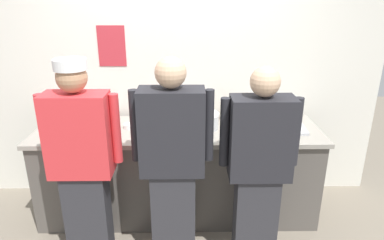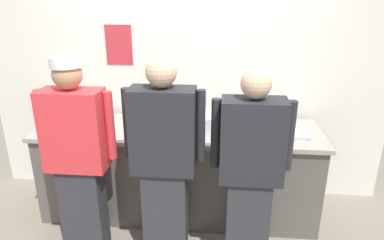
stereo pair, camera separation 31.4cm
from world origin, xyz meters
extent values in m
plane|color=slate|center=(0.00, 0.00, 0.00)|extent=(9.00, 9.00, 0.00)
cube|color=silver|center=(0.00, 0.89, 1.50)|extent=(4.17, 0.10, 2.99)
cube|color=#B72D38|center=(-0.65, 0.84, 1.61)|extent=(0.27, 0.01, 0.40)
cube|color=#56514C|center=(0.00, 0.39, 0.43)|extent=(2.61, 0.68, 0.86)
cube|color=gray|center=(0.00, 0.39, 0.88)|extent=(2.66, 0.74, 0.04)
cube|color=#2D2D33|center=(-0.71, -0.26, 0.40)|extent=(0.33, 0.20, 0.80)
cube|color=red|center=(-0.71, -0.26, 1.12)|extent=(0.47, 0.24, 0.63)
cylinder|color=red|center=(-0.98, -0.22, 1.15)|extent=(0.07, 0.07, 0.54)
cylinder|color=red|center=(-0.44, -0.22, 1.15)|extent=(0.07, 0.07, 0.54)
sphere|color=tan|center=(-0.71, -0.26, 1.55)|extent=(0.22, 0.22, 0.22)
cylinder|color=white|center=(-0.71, -0.26, 1.64)|extent=(0.23, 0.23, 0.08)
cube|color=#2D2D33|center=(-0.02, -0.27, 0.41)|extent=(0.34, 0.20, 0.82)
cube|color=#232328|center=(-0.02, -0.27, 1.14)|extent=(0.48, 0.24, 0.65)
cylinder|color=#232328|center=(-0.30, -0.23, 1.18)|extent=(0.07, 0.07, 0.55)
cylinder|color=#232328|center=(0.25, -0.23, 1.18)|extent=(0.07, 0.07, 0.55)
sphere|color=tan|center=(-0.02, -0.27, 1.58)|extent=(0.22, 0.22, 0.22)
cube|color=#2D2D33|center=(0.63, -0.30, 0.39)|extent=(0.33, 0.20, 0.79)
cube|color=#232328|center=(0.63, -0.30, 1.10)|extent=(0.46, 0.24, 0.62)
cylinder|color=#232328|center=(0.36, -0.26, 1.13)|extent=(0.07, 0.07, 0.53)
cylinder|color=#232328|center=(0.89, -0.26, 1.13)|extent=(0.07, 0.07, 0.53)
sphere|color=tan|center=(0.63, -0.30, 1.52)|extent=(0.21, 0.21, 0.21)
cylinder|color=white|center=(-0.21, 0.23, 0.91)|extent=(0.20, 0.20, 0.01)
cylinder|color=white|center=(-0.21, 0.23, 0.92)|extent=(0.20, 0.20, 0.01)
cylinder|color=white|center=(-0.21, 0.23, 0.93)|extent=(0.20, 0.20, 0.01)
cylinder|color=white|center=(-0.21, 0.23, 0.94)|extent=(0.20, 0.20, 0.01)
cylinder|color=white|center=(-0.21, 0.23, 0.96)|extent=(0.20, 0.20, 0.01)
cylinder|color=white|center=(-0.21, 0.23, 0.97)|extent=(0.20, 0.20, 0.01)
cylinder|color=white|center=(-0.21, 0.23, 0.98)|extent=(0.20, 0.20, 0.01)
cylinder|color=white|center=(-0.98, 0.38, 0.91)|extent=(0.25, 0.25, 0.01)
cylinder|color=white|center=(-0.98, 0.38, 0.92)|extent=(0.25, 0.25, 0.01)
cylinder|color=white|center=(-0.98, 0.38, 0.93)|extent=(0.25, 0.25, 0.01)
cylinder|color=white|center=(-0.98, 0.38, 0.94)|extent=(0.25, 0.25, 0.01)
cylinder|color=white|center=(-0.98, 0.38, 0.96)|extent=(0.25, 0.25, 0.01)
cylinder|color=white|center=(-0.98, 0.38, 0.97)|extent=(0.25, 0.25, 0.01)
cylinder|color=white|center=(-0.98, 0.38, 0.98)|extent=(0.25, 0.25, 0.01)
cylinder|color=#B7BABF|center=(0.19, 0.45, 0.97)|extent=(0.39, 0.39, 0.14)
cube|color=#B7BABF|center=(0.96, 0.40, 0.91)|extent=(0.47, 0.37, 0.02)
cylinder|color=#56A333|center=(0.07, 0.18, 0.97)|extent=(0.06, 0.06, 0.15)
cone|color=#56A333|center=(0.07, 0.18, 1.06)|extent=(0.05, 0.05, 0.04)
cylinder|color=orange|center=(0.45, 0.63, 0.98)|extent=(0.06, 0.06, 0.15)
cone|color=orange|center=(0.45, 0.63, 1.07)|extent=(0.05, 0.05, 0.04)
cylinder|color=red|center=(-0.77, 0.37, 0.98)|extent=(0.06, 0.06, 0.16)
cone|color=red|center=(-0.77, 0.37, 1.08)|extent=(0.05, 0.05, 0.04)
cylinder|color=white|center=(-0.46, 0.42, 0.92)|extent=(0.10, 0.10, 0.04)
cylinder|color=#5B932D|center=(-0.46, 0.42, 0.94)|extent=(0.08, 0.08, 0.01)
cylinder|color=white|center=(-0.91, 0.60, 0.92)|extent=(0.09, 0.09, 0.04)
cylinder|color=red|center=(-0.91, 0.60, 0.93)|extent=(0.07, 0.07, 0.01)
cylinder|color=white|center=(0.67, 0.48, 0.92)|extent=(0.09, 0.09, 0.04)
cylinder|color=orange|center=(0.67, 0.48, 0.94)|extent=(0.07, 0.07, 0.01)
cube|color=#B7BABF|center=(0.63, 0.26, 0.91)|extent=(0.19, 0.03, 0.01)
cube|color=black|center=(0.50, 0.26, 0.91)|extent=(0.09, 0.03, 0.02)
camera|label=1|loc=(0.09, -2.59, 2.09)|focal=32.07mm
camera|label=2|loc=(0.41, -2.58, 2.09)|focal=32.07mm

